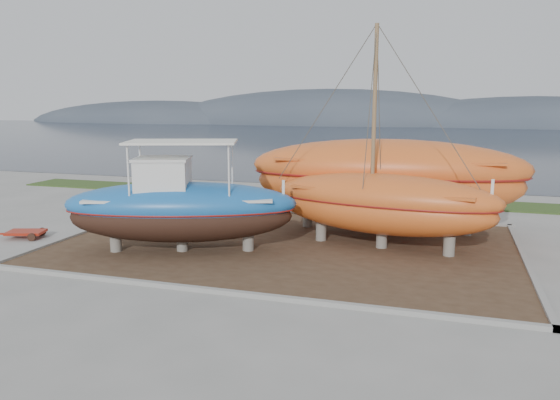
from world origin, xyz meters
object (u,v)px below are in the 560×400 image
(white_dinghy, at_px, (127,213))
(orange_bare_hull, at_px, (386,187))
(orange_sailboat, at_px, (385,139))
(blue_caique, at_px, (181,197))
(red_trailer, at_px, (26,234))

(white_dinghy, distance_m, orange_bare_hull, 12.01)
(orange_sailboat, bearing_deg, orange_bare_hull, 103.76)
(orange_sailboat, bearing_deg, blue_caique, -149.97)
(orange_sailboat, distance_m, red_trailer, 15.69)
(orange_sailboat, relative_size, orange_bare_hull, 0.74)
(orange_sailboat, xyz_separation_m, orange_bare_hull, (-0.23, 2.96, -2.32))
(orange_bare_hull, xyz_separation_m, red_trailer, (-14.61, -5.76, -1.90))
(blue_caique, relative_size, white_dinghy, 2.23)
(orange_bare_hull, distance_m, red_trailer, 15.82)
(white_dinghy, relative_size, red_trailer, 1.77)
(blue_caique, xyz_separation_m, orange_sailboat, (7.37, 2.80, 2.17))
(orange_bare_hull, bearing_deg, orange_sailboat, -89.23)
(white_dinghy, xyz_separation_m, orange_sailboat, (11.87, -0.35, 3.72))
(blue_caique, xyz_separation_m, orange_bare_hull, (7.14, 5.75, -0.14))
(white_dinghy, bearing_deg, orange_bare_hull, 24.20)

